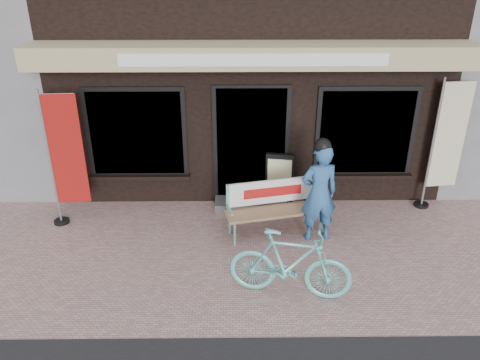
{
  "coord_description": "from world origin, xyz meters",
  "views": [
    {
      "loc": [
        -0.28,
        -5.74,
        4.1
      ],
      "look_at": [
        -0.21,
        0.7,
        1.05
      ],
      "focal_mm": 35.0,
      "sensor_mm": 36.0,
      "label": 1
    }
  ],
  "objects_px": {
    "nobori_red": "(65,158)",
    "nobori_cream": "(446,143)",
    "person": "(319,191)",
    "bicycle": "(290,264)",
    "bench": "(274,203)",
    "menu_stand": "(279,179)"
  },
  "relations": [
    {
      "from": "bench",
      "to": "menu_stand",
      "type": "xyz_separation_m",
      "value": [
        0.17,
        0.91,
        -0.0
      ]
    },
    {
      "from": "person",
      "to": "nobori_red",
      "type": "distance_m",
      "value": 4.1
    },
    {
      "from": "bicycle",
      "to": "menu_stand",
      "type": "distance_m",
      "value": 2.55
    },
    {
      "from": "bench",
      "to": "person",
      "type": "xyz_separation_m",
      "value": [
        0.67,
        -0.23,
        0.33
      ]
    },
    {
      "from": "menu_stand",
      "to": "bicycle",
      "type": "bearing_deg",
      "value": -81.49
    },
    {
      "from": "bicycle",
      "to": "nobori_red",
      "type": "height_order",
      "value": "nobori_red"
    },
    {
      "from": "person",
      "to": "bicycle",
      "type": "xyz_separation_m",
      "value": [
        -0.58,
        -1.4,
        -0.35
      ]
    },
    {
      "from": "person",
      "to": "menu_stand",
      "type": "height_order",
      "value": "person"
    },
    {
      "from": "bicycle",
      "to": "bench",
      "type": "bearing_deg",
      "value": 14.9
    },
    {
      "from": "nobori_red",
      "to": "nobori_cream",
      "type": "xyz_separation_m",
      "value": [
        6.39,
        0.54,
        0.02
      ]
    },
    {
      "from": "bicycle",
      "to": "nobori_red",
      "type": "xyz_separation_m",
      "value": [
        -3.46,
        1.95,
        0.71
      ]
    },
    {
      "from": "bench",
      "to": "person",
      "type": "height_order",
      "value": "person"
    },
    {
      "from": "nobori_red",
      "to": "bench",
      "type": "bearing_deg",
      "value": -10.06
    },
    {
      "from": "nobori_red",
      "to": "menu_stand",
      "type": "xyz_separation_m",
      "value": [
        3.54,
        0.6,
        -0.69
      ]
    },
    {
      "from": "bench",
      "to": "nobori_red",
      "type": "relative_size",
      "value": 0.72
    },
    {
      "from": "nobori_red",
      "to": "menu_stand",
      "type": "distance_m",
      "value": 3.66
    },
    {
      "from": "person",
      "to": "nobori_cream",
      "type": "distance_m",
      "value": 2.61
    },
    {
      "from": "person",
      "to": "bicycle",
      "type": "distance_m",
      "value": 1.56
    },
    {
      "from": "bicycle",
      "to": "nobori_cream",
      "type": "relative_size",
      "value": 0.69
    },
    {
      "from": "bench",
      "to": "bicycle",
      "type": "distance_m",
      "value": 1.64
    },
    {
      "from": "nobori_red",
      "to": "nobori_cream",
      "type": "bearing_deg",
      "value": 0.01
    },
    {
      "from": "bicycle",
      "to": "nobori_cream",
      "type": "xyz_separation_m",
      "value": [
        2.93,
        2.48,
        0.73
      ]
    }
  ]
}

